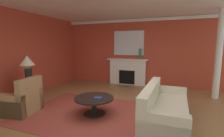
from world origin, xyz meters
TOP-DOWN VIEW (x-y plane):
  - ground_plane at (0.00, 0.00)m, footprint 8.79×8.79m
  - wall_fireplace at (0.00, 3.44)m, footprint 7.26×0.12m
  - wall_window at (-3.39, 0.30)m, footprint 0.12×7.36m
  - crown_moulding at (0.00, 3.36)m, footprint 7.26×0.08m
  - area_rug at (-0.36, -0.19)m, footprint 3.66×2.60m
  - fireplace at (-0.40, 3.23)m, footprint 1.80×0.35m
  - mantel_mirror at (-0.40, 3.35)m, footprint 1.35×0.04m
  - sofa at (1.33, -0.05)m, footprint 0.97×2.13m
  - armchair_near_window at (-2.17, -0.78)m, footprint 0.90×0.90m
  - coffee_table at (-0.36, -0.19)m, footprint 1.00×1.00m
  - side_table at (-2.69, -0.04)m, footprint 0.56×0.56m
  - table_lamp at (-2.69, -0.04)m, footprint 0.44×0.44m
  - vase_mantel_right at (0.15, 3.18)m, footprint 0.11×0.11m
  - vase_on_side_table at (-2.54, -0.16)m, footprint 0.20×0.20m
  - book_red_cover at (-0.21, -0.27)m, footprint 0.20×0.15m
  - column_white at (2.85, 2.37)m, footprint 0.20×0.20m

SIDE VIEW (x-z plane):
  - ground_plane at x=0.00m, z-range 0.00..0.00m
  - area_rug at x=-0.36m, z-range 0.00..0.01m
  - sofa at x=1.33m, z-range -0.13..0.72m
  - armchair_near_window at x=-2.17m, z-range -0.17..0.78m
  - coffee_table at x=-0.36m, z-range 0.11..0.56m
  - side_table at x=-2.69m, z-range 0.05..0.75m
  - book_red_cover at x=-0.21m, z-range 0.45..0.49m
  - fireplace at x=-0.40m, z-range -0.03..1.13m
  - vase_on_side_table at x=-2.54m, z-range 0.70..1.06m
  - table_lamp at x=-2.69m, z-range 0.85..1.60m
  - vase_mantel_right at x=0.15m, z-range 1.16..1.61m
  - wall_fireplace at x=0.00m, z-range 0.00..2.90m
  - wall_window at x=-3.39m, z-range 0.00..2.90m
  - column_white at x=2.85m, z-range 0.00..2.90m
  - mantel_mirror at x=-0.40m, z-range 1.31..2.38m
  - crown_moulding at x=0.00m, z-range 2.76..2.88m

